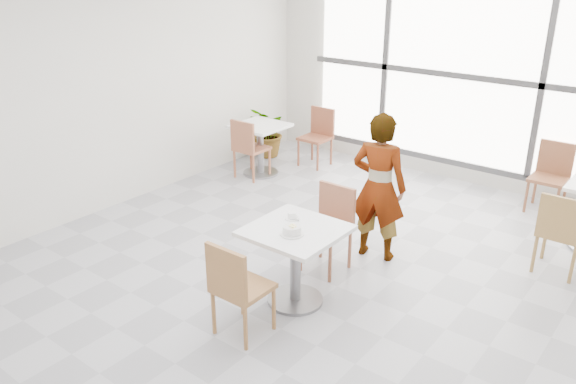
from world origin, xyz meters
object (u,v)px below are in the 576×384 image
Objects in this scene: oatmeal_bowl at (292,230)px; bg_table_left at (260,142)px; person at (379,187)px; bg_chair_right_near at (561,229)px; main_table at (295,251)px; plant_left at (269,132)px; bg_chair_right_far at (551,172)px; coffee_cup at (292,216)px; bg_chair_left_far at (318,133)px; bg_chair_left_near at (248,145)px; chair_near at (236,284)px; chair_far at (331,222)px.

oatmeal_bowl is 0.28× the size of bg_table_left.
person reaches higher than bg_chair_right_near.
main_table is 0.51× the size of person.
bg_table_left is 4.25m from bg_chair_right_near.
plant_left is (-2.89, 3.10, -0.12)m from main_table.
bg_chair_right_near is 1.00× the size of bg_chair_right_far.
oatmeal_bowl reaches higher than coffee_cup.
person is 3.56m from plant_left.
bg_chair_left_far is at bearing -18.40° from bg_chair_right_near.
oatmeal_bowl is 0.24× the size of bg_chair_left_near.
bg_chair_right_near is at bearing -123.64° from chair_near.
main_table is at bearing -80.70° from chair_far.
coffee_cup is at bearing 127.19° from oatmeal_bowl.
bg_table_left is (-2.60, 1.16, -0.30)m from person.
plant_left is at bearing 139.63° from chair_far.
coffee_cup is at bearing 44.47° from bg_chair_right_near.
plant_left is at bearing -43.23° from person.
bg_chair_right_near is (1.62, 0.77, -0.29)m from person.
chair_far is (-0.06, 1.46, 0.00)m from chair_near.
chair_far and bg_chair_right_far have the same top height.
person is at bearing -31.59° from plant_left.
oatmeal_bowl is at bearing -52.81° from coffee_cup.
person is (0.13, 1.24, 0.26)m from main_table.
oatmeal_bowl is 0.24× the size of bg_chair_right_far.
plant_left is (-2.76, 2.35, -0.10)m from chair_far.
bg_table_left is at bearing -161.36° from bg_chair_right_far.
bg_chair_left_near is at bearing -67.18° from plant_left.
person is at bearing 75.70° from coffee_cup.
bg_chair_left_near is 1.04m from plant_left.
plant_left is (-3.02, 1.86, -0.39)m from person.
oatmeal_bowl is at bearing -100.11° from chair_near.
chair_far is 4.14× the size of oatmeal_bowl.
chair_near is at bearing 72.71° from person.
oatmeal_bowl is 2.74m from bg_chair_right_near.
chair_far is 0.92m from oatmeal_bowl.
bg_chair_right_far reaches higher than plant_left.
chair_near is at bearing 56.36° from bg_chair_right_near.
bg_chair_right_near reaches higher than coffee_cup.
oatmeal_bowl is (0.17, -0.86, 0.29)m from chair_far.
person is (0.19, 1.96, 0.29)m from chair_near.
chair_far and bg_chair_left_near have the same top height.
bg_chair_left_near and bg_chair_left_far have the same top height.
bg_chair_right_far is 1.08× the size of plant_left.
person reaches higher than coffee_cup.
chair_near is (-0.06, -0.72, -0.02)m from main_table.
oatmeal_bowl is at bearing 51.18° from bg_chair_right_near.
bg_chair_left_far is 3.31m from bg_chair_right_far.
bg_chair_right_near is 4.77m from plant_left.
coffee_cup is at bearing -47.15° from plant_left.
bg_chair_right_near is at bearing -5.26° from bg_table_left.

